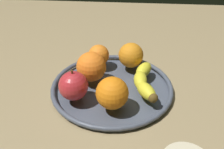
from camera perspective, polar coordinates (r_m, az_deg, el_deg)
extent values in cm
cube|color=#947E58|center=(66.90, 0.00, -4.84)|extent=(147.14, 147.14, 4.00)
cylinder|color=#484F5D|center=(65.49, 0.00, -3.27)|extent=(30.50, 30.50, 0.60)
torus|color=#484F5D|center=(64.95, 0.00, -2.64)|extent=(31.77, 31.77, 1.20)
ellipsoid|color=yellow|center=(67.55, 7.32, 1.01)|extent=(7.61, 5.98, 3.40)
ellipsoid|color=yellow|center=(63.63, 6.56, -1.21)|extent=(6.94, 3.70, 3.40)
ellipsoid|color=yellow|center=(60.02, 7.87, -3.76)|extent=(7.59, 6.36, 3.40)
ellipsoid|color=brown|center=(58.08, 9.46, -5.41)|extent=(2.93, 3.07, 2.38)
sphere|color=red|center=(58.79, -8.87, -2.57)|extent=(7.01, 7.01, 7.01)
cylinder|color=#593819|center=(56.70, -9.19, 0.45)|extent=(0.44, 0.44, 1.20)
sphere|color=orange|center=(64.53, -4.77, 1.80)|extent=(7.82, 7.82, 7.82)
sphere|color=orange|center=(70.50, 4.37, 4.46)|extent=(7.08, 7.08, 7.08)
sphere|color=orange|center=(55.50, 0.04, -4.30)|extent=(7.48, 7.48, 7.48)
sphere|color=orange|center=(71.55, -3.08, 4.50)|extent=(6.03, 6.03, 6.03)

